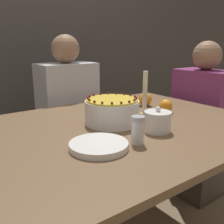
# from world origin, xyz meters

# --- Properties ---
(wall_behind) EXTENTS (8.00, 0.05, 2.60)m
(wall_behind) POSITION_xyz_m (0.00, 1.40, 1.30)
(wall_behind) COLOR #4C4742
(wall_behind) RESTS_ON ground_plane
(dining_table) EXTENTS (1.55, 1.06, 0.77)m
(dining_table) POSITION_xyz_m (0.00, 0.00, 0.67)
(dining_table) COLOR brown
(dining_table) RESTS_ON ground_plane
(cake) EXTENTS (0.26, 0.26, 0.13)m
(cake) POSITION_xyz_m (0.07, 0.04, 0.83)
(cake) COLOR white
(cake) RESTS_ON dining_table
(sugar_bowl) EXTENTS (0.12, 0.12, 0.11)m
(sugar_bowl) POSITION_xyz_m (0.16, -0.17, 0.82)
(sugar_bowl) COLOR white
(sugar_bowl) RESTS_ON dining_table
(sugar_shaker) EXTENTS (0.05, 0.05, 0.11)m
(sugar_shaker) POSITION_xyz_m (-0.01, -0.23, 0.83)
(sugar_shaker) COLOR white
(sugar_shaker) RESTS_ON dining_table
(plate_stack) EXTENTS (0.22, 0.22, 0.02)m
(plate_stack) POSITION_xyz_m (-0.16, -0.18, 0.78)
(plate_stack) COLOR white
(plate_stack) RESTS_ON dining_table
(candle) EXTENTS (0.06, 0.06, 0.24)m
(candle) POSITION_xyz_m (0.28, 0.04, 0.87)
(candle) COLOR tan
(candle) RESTS_ON dining_table
(orange_fruit_0) EXTENTS (0.08, 0.08, 0.08)m
(orange_fruit_0) POSITION_xyz_m (0.45, 0.21, 0.81)
(orange_fruit_0) COLOR orange
(orange_fruit_0) RESTS_ON dining_table
(orange_fruit_1) EXTENTS (0.08, 0.08, 0.08)m
(orange_fruit_1) POSITION_xyz_m (0.43, 0.02, 0.81)
(orange_fruit_1) COLOR orange
(orange_fruit_1) RESTS_ON dining_table
(person_man_blue_shirt) EXTENTS (0.40, 0.34, 1.21)m
(person_man_blue_shirt) POSITION_xyz_m (0.18, 0.73, 0.52)
(person_man_blue_shirt) COLOR #473D33
(person_man_blue_shirt) RESTS_ON ground_plane
(person_woman_floral) EXTENTS (0.34, 0.40, 1.17)m
(person_woman_floral) POSITION_xyz_m (0.98, 0.16, 0.50)
(person_woman_floral) COLOR #473D33
(person_woman_floral) RESTS_ON ground_plane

